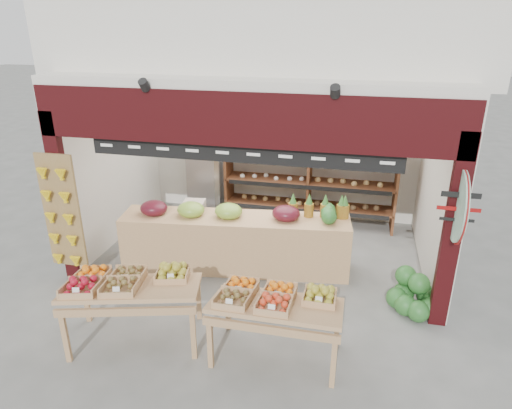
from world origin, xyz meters
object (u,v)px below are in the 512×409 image
at_px(watermelon_pile, 415,297).
at_px(mid_counter, 235,240).
at_px(refrigerator, 206,174).
at_px(display_table_left, 124,284).
at_px(cardboard_stack, 206,221).
at_px(display_table_right, 272,300).
at_px(back_shelving, 310,164).

bearing_deg(watermelon_pile, mid_counter, 168.31).
height_order(refrigerator, mid_counter, refrigerator).
height_order(refrigerator, display_table_left, refrigerator).
relative_size(refrigerator, watermelon_pile, 2.17).
relative_size(cardboard_stack, display_table_right, 0.66).
distance_m(back_shelving, display_table_right, 4.01).
relative_size(refrigerator, display_table_right, 1.11).
distance_m(display_table_left, display_table_right, 1.84).
bearing_deg(mid_counter, display_table_left, -112.69).
height_order(back_shelving, cardboard_stack, back_shelving).
bearing_deg(back_shelving, display_table_left, -113.70).
xyz_separation_m(back_shelving, cardboard_stack, (-1.83, -0.94, -0.99)).
relative_size(refrigerator, display_table_left, 0.95).
distance_m(back_shelving, cardboard_stack, 2.28).
distance_m(cardboard_stack, display_table_right, 3.61).
bearing_deg(watermelon_pile, display_table_right, -143.27).
xyz_separation_m(back_shelving, watermelon_pile, (1.83, -2.64, -1.02)).
distance_m(back_shelving, refrigerator, 2.18).
distance_m(refrigerator, display_table_right, 4.57).
relative_size(cardboard_stack, display_table_left, 0.56).
relative_size(back_shelving, watermelon_pile, 4.22).
bearing_deg(watermelon_pile, display_table_left, -158.17).
bearing_deg(mid_counter, cardboard_stack, 128.06).
relative_size(back_shelving, display_table_right, 2.16).
bearing_deg(back_shelving, display_table_right, -89.47).
relative_size(display_table_right, watermelon_pile, 1.96).
relative_size(display_table_left, display_table_right, 1.17).
relative_size(mid_counter, display_table_right, 2.40).
xyz_separation_m(refrigerator, cardboard_stack, (0.31, -0.98, -0.60)).
distance_m(mid_counter, watermelon_pile, 2.86).
xyz_separation_m(display_table_left, display_table_right, (1.83, 0.11, -0.04)).
xyz_separation_m(back_shelving, mid_counter, (-0.95, -2.06, -0.74)).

